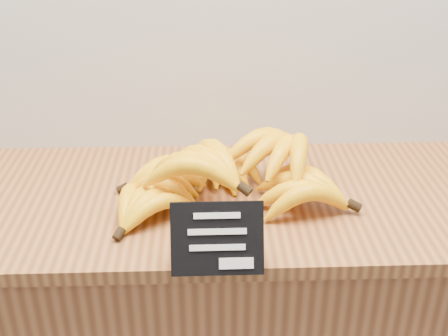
# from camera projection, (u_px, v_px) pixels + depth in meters

# --- Properties ---
(counter_top) EXTENTS (1.50, 0.54, 0.03)m
(counter_top) POSITION_uv_depth(u_px,v_px,m) (223.00, 199.00, 1.25)
(counter_top) COLOR #9A5D2F
(counter_top) RESTS_ON counter
(chalkboard_sign) EXTENTS (0.16, 0.06, 0.12)m
(chalkboard_sign) POSITION_uv_depth(u_px,v_px,m) (217.00, 239.00, 0.98)
(chalkboard_sign) COLOR black
(chalkboard_sign) RESTS_ON counter_top
(banana_pile) EXTENTS (0.56, 0.37, 0.13)m
(banana_pile) POSITION_uv_depth(u_px,v_px,m) (227.00, 175.00, 1.20)
(banana_pile) COLOR #FFBE0A
(banana_pile) RESTS_ON counter_top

